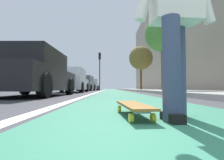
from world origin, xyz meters
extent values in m
plane|color=#38383D|center=(10.00, 0.00, 0.00)|extent=(80.00, 80.00, 0.00)
cube|color=#2D7256|center=(24.00, 0.00, 0.00)|extent=(56.00, 2.01, 0.00)
cube|color=silver|center=(20.00, 1.16, 0.00)|extent=(52.00, 0.16, 0.01)
cube|color=#9E9B93|center=(18.00, -3.35, 0.07)|extent=(52.00, 3.20, 0.14)
cube|color=gray|center=(22.00, -6.47, 6.57)|extent=(40.00, 1.20, 13.13)
cylinder|color=yellow|center=(1.51, 0.28, 0.04)|extent=(0.07, 0.04, 0.07)
cylinder|color=yellow|center=(1.52, 0.11, 0.04)|extent=(0.07, 0.04, 0.07)
cylinder|color=yellow|center=(0.91, 0.22, 0.04)|extent=(0.07, 0.04, 0.07)
cylinder|color=yellow|center=(0.92, 0.05, 0.04)|extent=(0.07, 0.04, 0.07)
cube|color=silver|center=(1.51, 0.19, 0.08)|extent=(0.07, 0.12, 0.02)
cube|color=silver|center=(0.92, 0.14, 0.08)|extent=(0.07, 0.12, 0.02)
cube|color=olive|center=(1.21, 0.17, 0.10)|extent=(0.85, 0.28, 0.02)
cylinder|color=#384260|center=(0.94, -0.09, 0.41)|extent=(0.14, 0.14, 0.82)
cylinder|color=#384260|center=(1.21, -0.25, 0.41)|extent=(0.14, 0.14, 0.82)
cube|color=black|center=(0.94, -0.09, 0.04)|extent=(0.27, 0.12, 0.07)
cube|color=black|center=(5.60, 2.92, 0.54)|extent=(4.39, 1.98, 0.70)
cube|color=black|center=(5.45, 2.92, 1.19)|extent=(2.43, 1.79, 0.60)
cube|color=#4C606B|center=(6.64, 2.90, 1.19)|extent=(0.07, 1.67, 0.51)
cylinder|color=black|center=(6.96, 3.79, 0.33)|extent=(0.66, 0.23, 0.65)
cylinder|color=black|center=(6.93, 1.99, 0.33)|extent=(0.66, 0.23, 0.65)
cylinder|color=black|center=(4.23, 2.05, 0.33)|extent=(0.66, 0.23, 0.65)
cube|color=silver|center=(11.22, 2.87, 0.52)|extent=(4.57, 1.94, 0.70)
cube|color=silver|center=(11.07, 2.87, 1.17)|extent=(2.53, 1.76, 0.60)
cube|color=#4C606B|center=(12.32, 2.89, 1.17)|extent=(0.07, 1.64, 0.51)
cylinder|color=black|center=(12.61, 3.78, 0.31)|extent=(0.63, 0.23, 0.63)
cylinder|color=black|center=(12.64, 2.01, 0.31)|extent=(0.63, 0.23, 0.63)
cylinder|color=black|center=(9.80, 3.74, 0.31)|extent=(0.63, 0.23, 0.63)
cylinder|color=black|center=(9.83, 1.96, 0.31)|extent=(0.63, 0.23, 0.63)
cube|color=#4C5156|center=(17.85, 2.96, 0.53)|extent=(4.57, 2.04, 0.70)
cube|color=#4C5156|center=(17.70, 2.96, 1.18)|extent=(2.54, 1.81, 0.60)
cube|color=#4C606B|center=(18.94, 2.91, 1.18)|extent=(0.10, 1.64, 0.51)
cylinder|color=black|center=(19.28, 3.79, 0.32)|extent=(0.64, 0.24, 0.63)
cylinder|color=black|center=(19.22, 2.02, 0.32)|extent=(0.64, 0.24, 0.63)
cylinder|color=black|center=(16.49, 3.89, 0.32)|extent=(0.64, 0.24, 0.63)
cylinder|color=black|center=(16.42, 2.12, 0.32)|extent=(0.64, 0.24, 0.63)
cube|color=#B7B7BC|center=(24.63, 2.81, 0.51)|extent=(4.15, 1.73, 0.70)
cube|color=#B7B7BC|center=(24.48, 2.81, 1.16)|extent=(2.28, 1.59, 0.60)
cube|color=#4C606B|center=(25.62, 2.80, 1.16)|extent=(0.04, 1.51, 0.51)
cylinder|color=black|center=(25.91, 3.62, 0.30)|extent=(0.61, 0.22, 0.61)
cylinder|color=black|center=(25.91, 1.99, 0.30)|extent=(0.61, 0.22, 0.61)
cylinder|color=black|center=(23.34, 3.63, 0.30)|extent=(0.61, 0.22, 0.61)
cylinder|color=black|center=(23.34, 1.99, 0.30)|extent=(0.61, 0.22, 0.61)
cylinder|color=#2D2D2D|center=(21.47, 1.56, 1.88)|extent=(0.12, 0.12, 3.75)
cube|color=black|center=(21.47, 1.56, 4.15)|extent=(0.24, 0.28, 0.80)
sphere|color=#360606|center=(21.60, 1.56, 4.41)|extent=(0.16, 0.16, 0.16)
sphere|color=#392907|center=(21.60, 1.56, 4.15)|extent=(0.16, 0.16, 0.16)
sphere|color=green|center=(21.60, 1.56, 3.89)|extent=(0.16, 0.16, 0.16)
cylinder|color=brown|center=(10.65, -2.95, 1.42)|extent=(0.30, 0.30, 2.83)
sphere|color=#4C8C38|center=(10.65, -2.95, 3.63)|extent=(2.27, 2.27, 2.27)
cylinder|color=brown|center=(18.67, -2.95, 1.29)|extent=(0.22, 0.22, 2.58)
sphere|color=olive|center=(18.67, -2.95, 3.45)|extent=(2.49, 2.49, 2.49)
camera|label=1|loc=(-0.47, 0.39, 0.26)|focal=29.31mm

